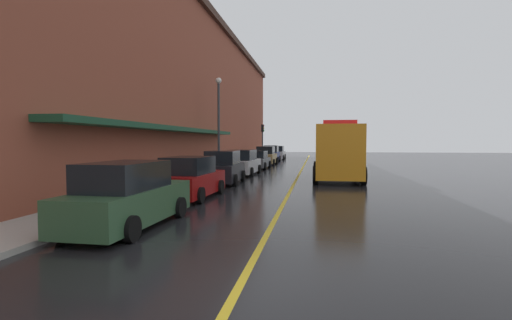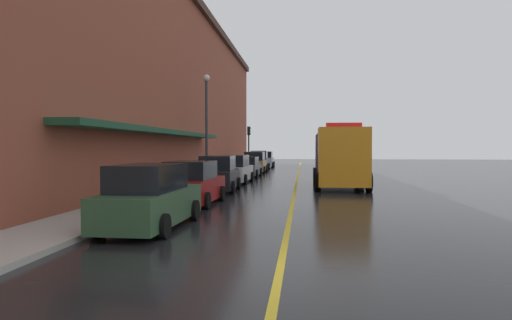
% 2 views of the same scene
% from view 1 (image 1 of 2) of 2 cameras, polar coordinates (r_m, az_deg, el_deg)
% --- Properties ---
extents(ground_plane, '(112.00, 112.00, 0.00)m').
position_cam_1_polar(ground_plane, '(30.71, 6.69, -1.69)').
color(ground_plane, black).
extents(sidewalk_left, '(2.40, 70.00, 0.15)m').
position_cam_1_polar(sidewalk_left, '(31.57, -4.63, -1.42)').
color(sidewalk_left, '#ADA8A0').
rests_on(sidewalk_left, ground).
extents(lane_center_stripe, '(0.16, 70.00, 0.01)m').
position_cam_1_polar(lane_center_stripe, '(30.71, 6.69, -1.68)').
color(lane_center_stripe, gold).
rests_on(lane_center_stripe, ground).
extents(brick_building_left, '(12.58, 64.00, 13.23)m').
position_cam_1_polar(brick_building_left, '(33.15, -16.95, 10.00)').
color(brick_building_left, brown).
rests_on(brick_building_left, ground).
extents(parked_car_0, '(2.06, 4.90, 1.83)m').
position_cam_1_polar(parked_car_0, '(11.20, -18.51, -5.24)').
color(parked_car_0, '#2D5133').
rests_on(parked_car_0, ground).
extents(parked_car_1, '(2.15, 4.44, 1.75)m').
position_cam_1_polar(parked_car_1, '(16.34, -9.82, -2.77)').
color(parked_car_1, maroon).
rests_on(parked_car_1, ground).
extents(parked_car_2, '(2.09, 4.22, 1.86)m').
position_cam_1_polar(parked_car_2, '(21.80, -4.89, -1.23)').
color(parked_car_2, black).
rests_on(parked_car_2, ground).
extents(parked_car_3, '(2.11, 4.77, 1.79)m').
position_cam_1_polar(parked_car_3, '(27.39, -1.97, -0.46)').
color(parked_car_3, silver).
rests_on(parked_car_3, ground).
extents(parked_car_4, '(2.09, 4.18, 1.56)m').
position_cam_1_polar(parked_car_4, '(33.42, 0.17, -0.04)').
color(parked_car_4, '#595B60').
rests_on(parked_car_4, ground).
extents(parked_car_5, '(2.06, 4.21, 1.88)m').
position_cam_1_polar(parked_car_5, '(39.27, 1.50, 0.57)').
color(parked_car_5, '#A5844C').
rests_on(parked_car_5, ground).
extents(parked_car_6, '(1.97, 4.17, 1.92)m').
position_cam_1_polar(parked_car_6, '(45.13, 2.30, 0.88)').
color(parked_car_6, navy).
rests_on(parked_car_6, ground).
extents(parked_car_7, '(2.03, 4.16, 1.79)m').
position_cam_1_polar(parked_car_7, '(51.03, 3.20, 1.04)').
color(parked_car_7, silver).
rests_on(parked_car_7, ground).
extents(utility_truck, '(2.93, 7.83, 3.55)m').
position_cam_1_polar(utility_truck, '(24.33, 12.00, 1.09)').
color(utility_truck, orange).
rests_on(utility_truck, ground).
extents(parking_meter_0, '(0.14, 0.18, 1.33)m').
position_cam_1_polar(parking_meter_0, '(47.09, 0.98, 1.17)').
color(parking_meter_0, '#4C4C51').
rests_on(parking_meter_0, sidewalk_left).
extents(parking_meter_1, '(0.14, 0.18, 1.33)m').
position_cam_1_polar(parking_meter_1, '(49.59, 1.39, 1.25)').
color(parking_meter_1, '#4C4C51').
rests_on(parking_meter_1, sidewalk_left).
extents(street_lamp_left, '(0.44, 0.44, 6.94)m').
position_cam_1_polar(street_lamp_left, '(28.61, -5.59, 6.81)').
color(street_lamp_left, '#33383D').
rests_on(street_lamp_left, sidewalk_left).
extents(traffic_light_near, '(0.38, 0.36, 4.30)m').
position_cam_1_polar(traffic_light_near, '(46.65, 0.99, 3.73)').
color(traffic_light_near, '#232326').
rests_on(traffic_light_near, sidewalk_left).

